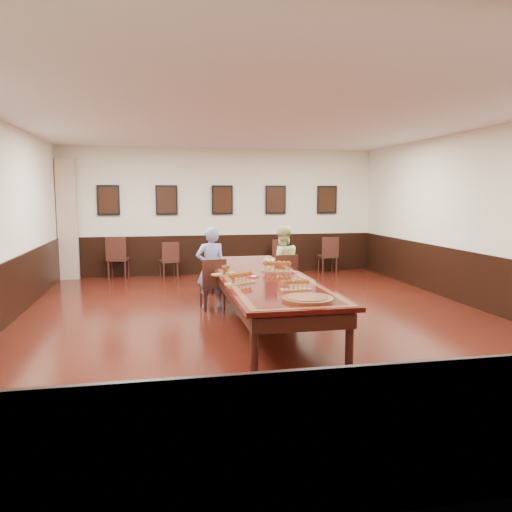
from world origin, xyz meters
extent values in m
cube|color=black|center=(0.00, 0.00, -0.01)|extent=(8.00, 10.00, 0.02)
cube|color=white|center=(0.00, 0.00, 3.21)|extent=(8.00, 10.00, 0.02)
cube|color=#F0EBC9|center=(0.00, 5.01, 1.60)|extent=(8.00, 0.02, 3.20)
cube|color=#F0EBC9|center=(0.00, -5.01, 1.60)|extent=(8.00, 0.02, 3.20)
cube|color=#F0EBC9|center=(4.01, 0.00, 1.60)|extent=(0.02, 10.00, 3.20)
imported|color=#4853B5|center=(-0.71, 1.09, 0.73)|extent=(0.57, 0.41, 1.47)
imported|color=#ECF498|center=(0.67, 1.34, 0.73)|extent=(0.75, 0.59, 1.46)
cube|color=#E44C90|center=(0.60, 0.20, 0.76)|extent=(0.11, 0.15, 0.01)
cube|color=tan|center=(-3.75, 4.82, 1.45)|extent=(0.45, 0.18, 2.90)
cube|color=black|center=(0.00, 4.98, 0.50)|extent=(7.98, 0.04, 1.00)
cube|color=black|center=(0.00, -4.98, 0.50)|extent=(7.98, 0.04, 1.00)
cube|color=black|center=(3.98, 0.00, 0.50)|extent=(0.04, 9.98, 1.00)
cube|color=black|center=(0.00, 0.00, 0.72)|extent=(1.40, 5.00, 0.06)
cube|color=brown|center=(0.00, 0.00, 0.75)|extent=(1.28, 4.88, 0.00)
cube|color=black|center=(0.00, 0.00, 0.75)|extent=(1.10, 4.70, 0.00)
cube|color=black|center=(0.00, 0.00, 0.57)|extent=(1.25, 4.85, 0.18)
cylinder|color=black|center=(-0.58, -2.32, 0.34)|extent=(0.10, 0.10, 0.69)
cylinder|color=black|center=(0.58, -2.32, 0.34)|extent=(0.10, 0.10, 0.69)
cylinder|color=black|center=(-0.58, 2.32, 0.34)|extent=(0.10, 0.10, 0.69)
cylinder|color=black|center=(0.58, 2.32, 0.34)|extent=(0.10, 0.10, 0.69)
cube|color=black|center=(-2.80, 4.94, 1.90)|extent=(0.54, 0.03, 0.74)
cube|color=black|center=(-2.80, 4.92, 1.90)|extent=(0.46, 0.01, 0.64)
cube|color=black|center=(-1.40, 4.94, 1.90)|extent=(0.54, 0.03, 0.74)
cube|color=black|center=(-1.40, 4.92, 1.90)|extent=(0.46, 0.01, 0.64)
cube|color=black|center=(0.00, 4.94, 1.90)|extent=(0.54, 0.03, 0.74)
cube|color=black|center=(0.00, 4.92, 1.90)|extent=(0.46, 0.01, 0.64)
cube|color=black|center=(1.40, 4.94, 1.90)|extent=(0.54, 0.03, 0.74)
cube|color=black|center=(1.40, 4.92, 1.90)|extent=(0.46, 0.01, 0.64)
cube|color=black|center=(2.80, 4.94, 1.90)|extent=(0.54, 0.03, 0.74)
cube|color=black|center=(2.80, 4.92, 1.90)|extent=(0.46, 0.01, 0.64)
cube|color=#A88446|center=(-0.60, 0.16, 0.76)|extent=(0.42, 0.30, 0.03)
cube|color=#A88446|center=(0.33, 0.32, 0.77)|extent=(0.52, 0.31, 0.03)
cube|color=#A88446|center=(-0.47, -0.71, 0.77)|extent=(0.49, 0.38, 0.03)
cube|color=#A88446|center=(0.19, -1.34, 0.76)|extent=(0.41, 0.13, 0.03)
cylinder|color=#B00B19|center=(-0.18, -0.19, 0.76)|extent=(0.19, 0.19, 0.02)
cylinder|color=silver|center=(-0.18, -0.19, 0.77)|extent=(0.10, 0.10, 0.01)
cylinder|color=#502510|center=(0.15, -2.02, 0.77)|extent=(0.74, 0.74, 0.04)
cylinder|color=brown|center=(0.15, -2.02, 0.80)|extent=(0.59, 0.59, 0.01)
camera|label=1|loc=(-1.63, -7.76, 2.05)|focal=35.00mm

